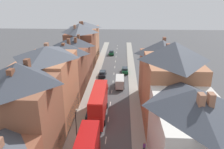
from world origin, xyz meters
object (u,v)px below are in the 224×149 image
object	(u,v)px
delivery_van	(120,82)
pedestrian_mid_left	(144,147)
car_parked_right_a	(104,89)
street_lamp	(76,125)
car_near_blue	(102,73)
car_near_silver	(91,117)
car_parked_left_a	(125,70)
car_mid_black	(111,53)
double_decker_bus_lead	(99,103)

from	to	relation	value
delivery_van	pedestrian_mid_left	size ratio (longest dim) A/B	3.23
car_parked_right_a	street_lamp	bearing A→B (deg)	-97.49
car_near_blue	car_near_silver	distance (m)	22.82
car_near_silver	pedestrian_mid_left	size ratio (longest dim) A/B	2.84
car_parked_right_a	pedestrian_mid_left	size ratio (longest dim) A/B	2.83
car_parked_left_a	car_near_silver	bearing A→B (deg)	-103.48
car_near_silver	car_mid_black	xyz separation A→B (m)	(1.30, 45.38, -0.03)
street_lamp	car_near_silver	bearing A→B (deg)	79.25
car_parked_right_a	street_lamp	distance (m)	18.95
car_near_blue	car_near_silver	world-z (taller)	car_near_silver
double_decker_bus_lead	delivery_van	world-z (taller)	double_decker_bus_lead
delivery_van	pedestrian_mid_left	distance (m)	23.81
double_decker_bus_lead	delivery_van	size ratio (longest dim) A/B	2.08
car_mid_black	street_lamp	size ratio (longest dim) A/B	0.71
car_parked_left_a	car_parked_right_a	world-z (taller)	car_parked_left_a
pedestrian_mid_left	street_lamp	size ratio (longest dim) A/B	0.29
car_near_silver	car_parked_left_a	distance (m)	26.60
double_decker_bus_lead	car_parked_right_a	xyz separation A→B (m)	(0.01, 10.72, -2.00)
car_mid_black	pedestrian_mid_left	xyz separation A→B (m)	(7.48, -53.02, 0.20)
double_decker_bus_lead	delivery_van	distance (m)	14.53
car_near_silver	car_parked_left_a	xyz separation A→B (m)	(6.20, 25.87, -0.02)
double_decker_bus_lead	car_near_blue	world-z (taller)	double_decker_bus_lead
double_decker_bus_lead	street_lamp	size ratio (longest dim) A/B	1.96
pedestrian_mid_left	car_parked_right_a	bearing A→B (deg)	110.29
double_decker_bus_lead	delivery_van	xyz separation A→B (m)	(3.61, 13.99, -1.48)
car_near_silver	double_decker_bus_lead	bearing A→B (deg)	55.27
car_mid_black	pedestrian_mid_left	distance (m)	53.54
car_parked_left_a	delivery_van	size ratio (longest dim) A/B	0.84
car_near_blue	car_parked_right_a	distance (m)	10.32
car_mid_black	car_near_blue	bearing A→B (deg)	-93.30
double_decker_bus_lead	car_parked_right_a	size ratio (longest dim) A/B	2.37
double_decker_bus_lead	car_parked_left_a	world-z (taller)	double_decker_bus_lead
car_parked_left_a	car_mid_black	xyz separation A→B (m)	(-4.90, 19.51, -0.01)
car_mid_black	delivery_van	xyz separation A→B (m)	(3.60, -29.52, 0.51)
pedestrian_mid_left	delivery_van	bearing A→B (deg)	99.37
car_parked_left_a	pedestrian_mid_left	bearing A→B (deg)	-85.60
car_near_silver	street_lamp	size ratio (longest dim) A/B	0.83
double_decker_bus_lead	car_near_blue	size ratio (longest dim) A/B	2.39
car_mid_black	delivery_van	size ratio (longest dim) A/B	0.75
delivery_van	pedestrian_mid_left	world-z (taller)	delivery_van
car_mid_black	car_parked_right_a	bearing A→B (deg)	-90.00
car_near_silver	car_parked_left_a	size ratio (longest dim) A/B	1.05
car_near_silver	car_mid_black	bearing A→B (deg)	88.36
double_decker_bus_lead	car_parked_right_a	bearing A→B (deg)	89.95
car_near_silver	pedestrian_mid_left	xyz separation A→B (m)	(8.78, -7.64, 0.18)
car_near_silver	car_parked_right_a	distance (m)	12.65
car_parked_right_a	delivery_van	distance (m)	4.90
car_parked_right_a	street_lamp	world-z (taller)	street_lamp
double_decker_bus_lead	car_mid_black	xyz separation A→B (m)	(0.01, 43.52, -1.99)
street_lamp	car_mid_black	bearing A→B (deg)	87.27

